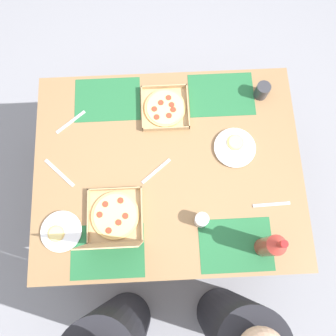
{
  "coord_description": "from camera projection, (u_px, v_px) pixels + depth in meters",
  "views": [
    {
      "loc": [
        0.02,
        0.47,
        2.48
      ],
      "look_at": [
        0.0,
        0.0,
        0.76
      ],
      "focal_mm": 36.71,
      "sensor_mm": 36.0,
      "label": 1
    }
  ],
  "objects": [
    {
      "name": "ground_plane",
      "position": [
        168.0,
        196.0,
        2.52
      ],
      "size": [
        6.0,
        6.0,
        0.0
      ],
      "primitive_type": "plane",
      "color": "gray"
    },
    {
      "name": "diner_right_seat",
      "position": [
        114.0,
        334.0,
        1.76
      ],
      "size": [
        0.32,
        0.32,
        1.24
      ],
      "color": "black",
      "rests_on": "ground_plane"
    },
    {
      "name": "dining_table",
      "position": [
        168.0,
        173.0,
        1.89
      ],
      "size": [
        1.4,
        1.11,
        0.76
      ],
      "color": "#3F3328",
      "rests_on": "ground_plane"
    },
    {
      "name": "placemat_far_left",
      "position": [
        236.0,
        245.0,
        1.68
      ],
      "size": [
        0.36,
        0.26,
        0.0
      ],
      "primitive_type": "cube",
      "color": "#236638",
      "rests_on": "dining_table"
    },
    {
      "name": "soda_bottle",
      "position": [
        271.0,
        246.0,
        1.55
      ],
      "size": [
        0.09,
        0.09,
        0.32
      ],
      "color": "#B2382D",
      "rests_on": "dining_table"
    },
    {
      "name": "cup_clear_right",
      "position": [
        201.0,
        220.0,
        1.67
      ],
      "size": [
        0.07,
        0.07,
        0.09
      ],
      "primitive_type": "cylinder",
      "color": "silver",
      "rests_on": "dining_table"
    },
    {
      "name": "placemat_near_left",
      "position": [
        221.0,
        95.0,
        1.9
      ],
      "size": [
        0.36,
        0.26,
        0.0
      ],
      "primitive_type": "cube",
      "color": "#236638",
      "rests_on": "dining_table"
    },
    {
      "name": "cup_red",
      "position": [
        262.0,
        91.0,
        1.85
      ],
      "size": [
        0.07,
        0.07,
        0.09
      ],
      "primitive_type": "cylinder",
      "color": "#333338",
      "rests_on": "dining_table"
    },
    {
      "name": "placemat_far_right",
      "position": [
        108.0,
        251.0,
        1.67
      ],
      "size": [
        0.36,
        0.26,
        0.0
      ],
      "primitive_type": "cube",
      "color": "#236638",
      "rests_on": "dining_table"
    },
    {
      "name": "pizza_box_edge_far",
      "position": [
        165.0,
        108.0,
        1.86
      ],
      "size": [
        0.25,
        0.25,
        0.04
      ],
      "color": "tan",
      "rests_on": "dining_table"
    },
    {
      "name": "fork_by_near_left",
      "position": [
        71.0,
        122.0,
        1.85
      ],
      "size": [
        0.16,
        0.13,
        0.0
      ],
      "primitive_type": "cube",
      "rotation": [
        0.0,
        0.0,
        0.67
      ],
      "color": "#B7B7BC",
      "rests_on": "dining_table"
    },
    {
      "name": "knife_by_far_left",
      "position": [
        59.0,
        172.0,
        1.78
      ],
      "size": [
        0.16,
        0.16,
        0.0
      ],
      "primitive_type": "cube",
      "rotation": [
        0.0,
        0.0,
        5.51
      ],
      "color": "#B7B7BC",
      "rests_on": "dining_table"
    },
    {
      "name": "fork_by_near_right",
      "position": [
        271.0,
        204.0,
        1.73
      ],
      "size": [
        0.19,
        0.02,
        0.0
      ],
      "primitive_type": "cube",
      "rotation": [
        0.0,
        0.0,
        3.17
      ],
      "color": "#B7B7BC",
      "rests_on": "dining_table"
    },
    {
      "name": "diner_left_seat",
      "position": [
        235.0,
        327.0,
        1.8
      ],
      "size": [
        0.32,
        0.32,
        1.16
      ],
      "color": "black",
      "rests_on": "ground_plane"
    },
    {
      "name": "plate_near_right",
      "position": [
        61.0,
        232.0,
        1.69
      ],
      "size": [
        0.2,
        0.2,
        0.03
      ],
      "color": "white",
      "rests_on": "dining_table"
    },
    {
      "name": "plate_near_left",
      "position": [
        235.0,
        147.0,
        1.81
      ],
      "size": [
        0.22,
        0.22,
        0.03
      ],
      "color": "white",
      "rests_on": "dining_table"
    },
    {
      "name": "placemat_near_right",
      "position": [
        108.0,
        99.0,
        1.89
      ],
      "size": [
        0.36,
        0.26,
        0.0
      ],
      "primitive_type": "cube",
      "color": "#236638",
      "rests_on": "dining_table"
    },
    {
      "name": "fork_by_far_right",
      "position": [
        156.0,
        171.0,
        1.78
      ],
      "size": [
        0.16,
        0.13,
        0.0
      ],
      "primitive_type": "cube",
      "rotation": [
        0.0,
        0.0,
        3.82
      ],
      "color": "#B7B7BC",
      "rests_on": "dining_table"
    },
    {
      "name": "pizza_box_corner_left",
      "position": [
        114.0,
        222.0,
        1.66
      ],
      "size": [
        0.27,
        0.31,
        0.31
      ],
      "color": "tan",
      "rests_on": "dining_table"
    }
  ]
}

